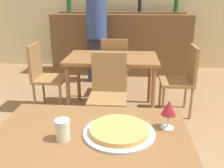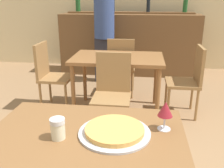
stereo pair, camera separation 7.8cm
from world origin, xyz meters
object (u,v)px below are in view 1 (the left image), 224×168
at_px(cheese_shaker, 63,130).
at_px(person_standing, 97,32).
at_px(chair_far_side_front, 108,89).
at_px(wine_glass, 169,109).
at_px(chair_far_side_back, 115,64).
at_px(chair_far_side_right, 183,76).
at_px(chair_far_side_left, 44,73).
at_px(pizza_tray, 119,131).

relative_size(cheese_shaker, person_standing, 0.07).
xyz_separation_m(chair_far_side_front, wine_glass, (0.44, -1.30, 0.39)).
distance_m(chair_far_side_back, person_standing, 0.85).
relative_size(cheese_shaker, wine_glass, 0.68).
distance_m(chair_far_side_right, cheese_shaker, 2.24).
distance_m(chair_far_side_front, cheese_shaker, 1.49).
distance_m(chair_far_side_front, chair_far_side_left, 1.04).
bearing_deg(cheese_shaker, chair_far_side_front, 86.49).
relative_size(chair_far_side_front, wine_glass, 5.57).
bearing_deg(chair_far_side_right, person_standing, -134.03).
distance_m(pizza_tray, wine_glass, 0.29).
bearing_deg(chair_far_side_back, chair_far_side_left, 30.62).
xyz_separation_m(chair_far_side_back, chair_far_side_right, (0.90, -0.53, 0.00)).
bearing_deg(chair_far_side_left, pizza_tray, -150.49).
xyz_separation_m(chair_far_side_right, cheese_shaker, (-0.99, -1.98, 0.33)).
xyz_separation_m(chair_far_side_front, chair_far_side_back, (-0.00, 1.06, 0.00)).
relative_size(chair_far_side_back, wine_glass, 5.57).
bearing_deg(wine_glass, chair_far_side_back, 100.56).
xyz_separation_m(person_standing, wine_glass, (0.79, -3.04, 0.02)).
xyz_separation_m(chair_far_side_back, pizza_tray, (0.18, -2.44, 0.29)).
xyz_separation_m(pizza_tray, wine_glass, (0.26, 0.08, 0.10)).
xyz_separation_m(pizza_tray, cheese_shaker, (-0.27, -0.08, 0.04)).
bearing_deg(chair_far_side_left, chair_far_side_back, -59.38).
bearing_deg(chair_far_side_back, wine_glass, 100.56).
height_order(chair_far_side_back, chair_far_side_left, same).
xyz_separation_m(chair_far_side_back, cheese_shaker, (-0.09, -2.52, 0.33)).
xyz_separation_m(chair_far_side_back, person_standing, (-0.35, 0.68, 0.37)).
bearing_deg(pizza_tray, chair_far_side_right, 69.53).
distance_m(chair_far_side_back, wine_glass, 2.43).
distance_m(chair_far_side_back, chair_far_side_left, 1.04).
bearing_deg(wine_glass, chair_far_side_right, 75.97).
height_order(chair_far_side_left, pizza_tray, chair_far_side_left).
distance_m(person_standing, wine_glass, 3.14).
xyz_separation_m(chair_far_side_right, pizza_tray, (-0.71, -1.91, 0.29)).
relative_size(chair_far_side_front, person_standing, 0.55).
relative_size(chair_far_side_left, pizza_tray, 2.38).
relative_size(chair_far_side_left, cheese_shaker, 8.22).
bearing_deg(chair_far_side_right, chair_far_side_front, -59.38).
relative_size(chair_far_side_left, wine_glass, 5.57).
bearing_deg(chair_far_side_right, chair_far_side_left, -90.00).
xyz_separation_m(chair_far_side_left, chair_far_side_right, (1.79, 0.00, 0.00)).
xyz_separation_m(chair_far_side_front, chair_far_side_right, (0.90, 0.53, 0.00)).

